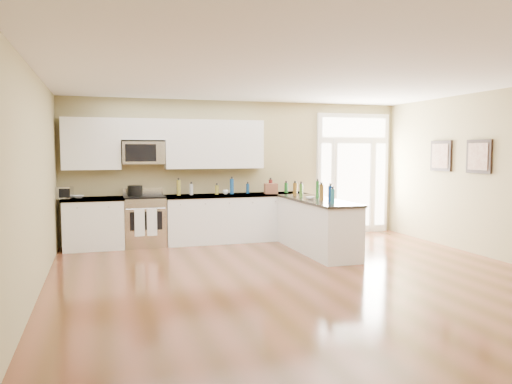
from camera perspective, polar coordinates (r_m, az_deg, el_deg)
ground at (r=6.68m, az=7.58°, el=-10.93°), size 8.00×8.00×0.00m
room_shell at (r=6.43m, az=7.74°, el=3.90°), size 8.00×8.00×8.00m
back_cabinet_left at (r=9.62m, az=-18.05°, el=-3.62°), size 1.10×0.66×0.94m
back_cabinet_right at (r=9.95m, az=-2.20°, el=-3.12°), size 2.85×0.66×0.94m
peninsula_cabinet at (r=8.96m, az=6.95°, el=-4.05°), size 0.69×2.32×0.94m
upper_cabinet_left at (r=9.67m, az=-18.32°, el=5.25°), size 1.04×0.33×0.95m
upper_cabinet_right at (r=9.90m, az=-4.77°, el=5.46°), size 1.94×0.33×0.95m
upper_cabinet_short at (r=9.70m, az=-12.83°, el=7.00°), size 0.82×0.33×0.40m
microwave at (r=9.66m, az=-12.76°, el=4.40°), size 0.78×0.41×0.42m
entry_door at (r=11.12m, az=11.01°, el=2.10°), size 1.70×0.10×2.60m
wall_art_near at (r=10.14m, az=20.37°, el=3.89°), size 0.05×0.58×0.58m
wall_art_far at (r=9.36m, az=24.11°, el=3.73°), size 0.05×0.58×0.58m
kitchen_range at (r=9.64m, az=-12.59°, el=-3.24°), size 0.76×0.68×1.08m
stockpot at (r=9.61m, az=-13.66°, el=0.18°), size 0.33×0.33×0.21m
toaster_oven at (r=9.57m, az=-21.01°, el=-0.08°), size 0.30×0.26×0.22m
cardboard_box at (r=9.96m, az=1.71°, el=0.39°), size 0.27×0.21×0.21m
bowl_left at (r=9.63m, az=-19.65°, el=-0.51°), size 0.24×0.24×0.05m
bowl_peninsula at (r=8.84m, az=6.22°, el=-0.70°), size 0.18×0.18×0.05m
cup_counter at (r=9.85m, az=-3.50°, el=-0.01°), size 0.14×0.14×0.09m
counter_bottles at (r=9.38m, az=1.37°, el=0.29°), size 2.35×2.45×0.31m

